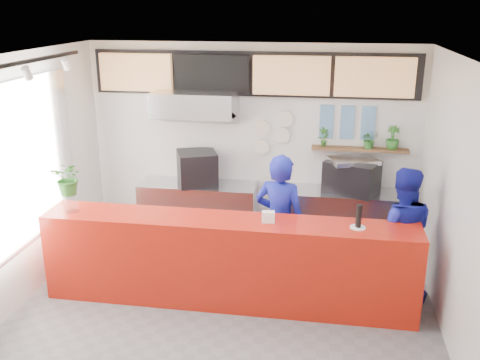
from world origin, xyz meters
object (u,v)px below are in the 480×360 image
Objects in this scene: service_counter at (228,261)px; staff_right at (400,234)px; panini_oven at (197,168)px; staff_center at (280,222)px; espresso_machine at (352,177)px; pepper_mill at (359,216)px.

service_counter is 2.65× the size of staff_right.
panini_oven is 1.89m from staff_center.
espresso_machine is 1.81m from pepper_mill.
espresso_machine is (2.31, 0.00, -0.02)m from panini_oven.
service_counter is at bearing 55.91° from staff_center.
pepper_mill is at bearing 162.92° from staff_center.
service_counter is at bearing -87.67° from panini_oven.
pepper_mill is (0.94, -0.54, 0.36)m from staff_center.
espresso_machine is 1.46m from staff_right.
service_counter is 2.42m from espresso_machine.
espresso_machine is 0.43× the size of staff_right.
espresso_machine is 1.59m from staff_center.
staff_center reaches higher than espresso_machine.
espresso_machine is at bearing 90.23° from pepper_mill.
staff_right is (2.86, -1.32, -0.30)m from panini_oven.
panini_oven reaches higher than service_counter.
panini_oven reaches higher than pepper_mill.
staff_center is at bearing -64.36° from panini_oven.
panini_oven is 0.32× the size of staff_center.
staff_center is 1.05× the size of staff_right.
pepper_mill reaches higher than service_counter.
staff_center is (-0.93, -1.27, -0.24)m from espresso_machine.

